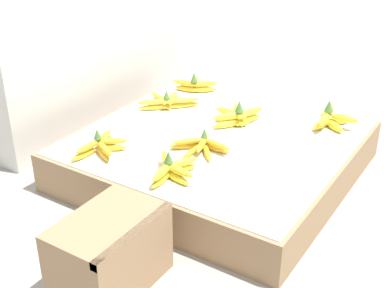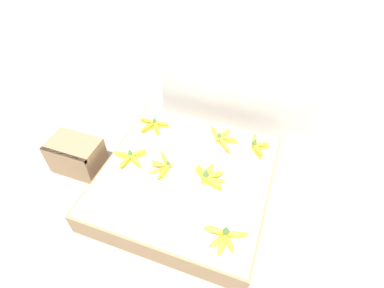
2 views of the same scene
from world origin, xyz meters
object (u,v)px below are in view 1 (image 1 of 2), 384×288
at_px(banana_bunch_front_right, 331,118).
at_px(banana_bunch_back_left, 101,146).
at_px(banana_bunch_back_midright, 168,102).
at_px(banana_bunch_middle_midright, 237,117).
at_px(wooden_crate, 110,252).
at_px(banana_bunch_middle_midleft, 202,146).
at_px(banana_bunch_middle_left, 171,169).
at_px(banana_bunch_back_right, 195,85).

xyz_separation_m(banana_bunch_front_right, banana_bunch_back_left, (-0.67, 0.62, -0.01)).
bearing_deg(banana_bunch_front_right, banana_bunch_back_midright, 106.91).
height_order(banana_bunch_middle_midright, banana_bunch_back_left, banana_bunch_middle_midright).
distance_m(wooden_crate, banana_bunch_back_midright, 0.94).
relative_size(banana_bunch_front_right, banana_bunch_middle_midleft, 0.98).
bearing_deg(banana_bunch_middle_left, banana_bunch_middle_midleft, 3.41).
relative_size(banana_bunch_middle_left, banana_bunch_back_right, 1.07).
distance_m(banana_bunch_middle_midleft, banana_bunch_back_midright, 0.43).
bearing_deg(banana_bunch_middle_left, banana_bunch_back_left, 89.00).
xyz_separation_m(banana_bunch_middle_midright, banana_bunch_back_right, (0.21, 0.34, -0.00)).
xyz_separation_m(banana_bunch_middle_midleft, banana_bunch_middle_midright, (0.28, 0.01, 0.01)).
xyz_separation_m(banana_bunch_back_midright, banana_bunch_back_right, (0.23, 0.00, 0.00)).
distance_m(banana_bunch_back_left, banana_bunch_back_right, 0.70).
height_order(banana_bunch_front_right, banana_bunch_back_right, banana_bunch_front_right).
relative_size(wooden_crate, banana_bunch_back_midright, 1.42).
height_order(banana_bunch_middle_midleft, banana_bunch_back_left, banana_bunch_back_left).
relative_size(banana_bunch_middle_midleft, banana_bunch_back_right, 1.18).
distance_m(banana_bunch_front_right, banana_bunch_middle_midleft, 0.56).
height_order(wooden_crate, banana_bunch_middle_left, banana_bunch_middle_left).
xyz_separation_m(banana_bunch_back_left, banana_bunch_back_midright, (0.47, 0.04, -0.00)).
height_order(wooden_crate, banana_bunch_front_right, banana_bunch_front_right).
bearing_deg(banana_bunch_front_right, banana_bunch_back_left, 137.40).
distance_m(banana_bunch_middle_midleft, banana_bunch_back_left, 0.36).
xyz_separation_m(banana_bunch_middle_left, banana_bunch_back_right, (0.70, 0.36, 0.00)).
bearing_deg(banana_bunch_back_left, banana_bunch_middle_midleft, -55.72).
bearing_deg(banana_bunch_middle_left, wooden_crate, -172.64).
distance_m(wooden_crate, banana_bunch_front_right, 1.09).
xyz_separation_m(banana_bunch_middle_midright, banana_bunch_back_left, (-0.49, 0.29, -0.00)).
bearing_deg(banana_bunch_back_left, banana_bunch_middle_left, -91.00).
distance_m(banana_bunch_middle_midright, banana_bunch_back_midright, 0.33).
bearing_deg(wooden_crate, banana_bunch_middle_midleft, 5.95).
distance_m(banana_bunch_front_right, banana_bunch_back_left, 0.91).
relative_size(banana_bunch_middle_midleft, banana_bunch_back_midright, 1.02).
xyz_separation_m(banana_bunch_middle_midleft, banana_bunch_back_right, (0.49, 0.34, 0.01)).
relative_size(banana_bunch_front_right, banana_bunch_middle_midright, 1.04).
bearing_deg(banana_bunch_back_left, banana_bunch_middle_midright, -31.21).
distance_m(banana_bunch_middle_left, banana_bunch_back_midright, 0.59).
distance_m(banana_bunch_front_right, banana_bunch_back_midright, 0.69).
xyz_separation_m(banana_bunch_middle_midleft, banana_bunch_back_midright, (0.27, 0.34, 0.00)).
bearing_deg(banana_bunch_middle_left, banana_bunch_back_midright, 36.35).
height_order(banana_bunch_back_left, banana_bunch_back_midright, banana_bunch_back_left).
relative_size(banana_bunch_middle_midright, banana_bunch_back_right, 1.11).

